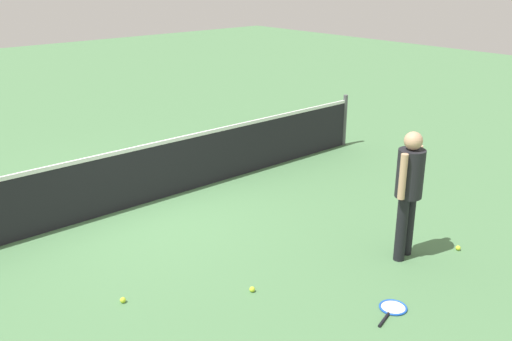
{
  "coord_description": "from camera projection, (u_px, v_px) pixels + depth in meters",
  "views": [
    {
      "loc": [
        -3.99,
        -7.53,
        3.61
      ],
      "look_at": [
        0.91,
        -1.88,
        0.9
      ],
      "focal_mm": 40.03,
      "sensor_mm": 36.0,
      "label": 1
    }
  ],
  "objects": [
    {
      "name": "tennis_racket_near_player",
      "position": [
        392.0,
        309.0,
        6.33
      ],
      "size": [
        0.61,
        0.39,
        0.03
      ],
      "color": "blue",
      "rests_on": "ground_plane"
    },
    {
      "name": "tennis_ball_by_net",
      "position": [
        252.0,
        289.0,
        6.67
      ],
      "size": [
        0.07,
        0.07,
        0.07
      ],
      "primitive_type": "sphere",
      "color": "#C6E033",
      "rests_on": "ground_plane"
    },
    {
      "name": "court_net",
      "position": [
        133.0,
        176.0,
        8.87
      ],
      "size": [
        10.09,
        0.09,
        1.07
      ],
      "color": "#4C4C51",
      "rests_on": "ground_plane"
    },
    {
      "name": "player_near_side",
      "position": [
        409.0,
        185.0,
        7.14
      ],
      "size": [
        0.53,
        0.4,
        1.7
      ],
      "color": "black",
      "rests_on": "ground_plane"
    },
    {
      "name": "tennis_ball_near_player",
      "position": [
        123.0,
        300.0,
        6.45
      ],
      "size": [
        0.07,
        0.07,
        0.07
      ],
      "primitive_type": "sphere",
      "color": "#C6E033",
      "rests_on": "ground_plane"
    },
    {
      "name": "tennis_ball_midcourt",
      "position": [
        458.0,
        248.0,
        7.64
      ],
      "size": [
        0.07,
        0.07,
        0.07
      ],
      "primitive_type": "sphere",
      "color": "#C6E033",
      "rests_on": "ground_plane"
    },
    {
      "name": "ground_plane",
      "position": [
        135.0,
        206.0,
        9.04
      ],
      "size": [
        40.0,
        40.0,
        0.0
      ],
      "primitive_type": "plane",
      "color": "#4C7A4C"
    }
  ]
}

